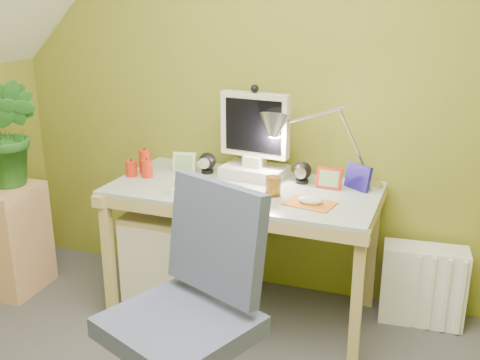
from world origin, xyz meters
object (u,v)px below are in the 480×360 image
(monitor, at_px, (255,131))
(side_ledge, at_px, (17,240))
(task_chair, at_px, (179,322))
(desk, at_px, (244,251))
(desk_lamp, at_px, (340,127))
(potted_plant, at_px, (9,133))
(radiator, at_px, (423,285))

(monitor, height_order, side_ledge, monitor)
(task_chair, bearing_deg, side_ledge, 175.56)
(monitor, relative_size, task_chair, 0.50)
(desk, xyz_separation_m, monitor, (0.00, 0.18, 0.62))
(desk_lamp, height_order, task_chair, desk_lamp)
(potted_plant, bearing_deg, desk_lamp, 10.22)
(monitor, bearing_deg, desk_lamp, 6.72)
(monitor, xyz_separation_m, side_ledge, (-1.34, -0.37, -0.67))
(monitor, distance_m, desk_lamp, 0.45)
(desk, bearing_deg, side_ledge, -170.01)
(radiator, bearing_deg, desk_lamp, -178.17)
(monitor, height_order, desk_lamp, desk_lamp)
(desk, height_order, side_ledge, desk)
(side_ledge, distance_m, potted_plant, 0.63)
(desk, relative_size, desk_lamp, 2.22)
(desk_lamp, height_order, side_ledge, desk_lamp)
(desk_lamp, distance_m, task_chair, 1.30)
(potted_plant, height_order, task_chair, potted_plant)
(monitor, height_order, task_chair, monitor)
(monitor, distance_m, radiator, 1.21)
(desk, relative_size, monitor, 2.71)
(monitor, relative_size, desk_lamp, 0.82)
(desk_lamp, distance_m, radiator, 0.96)
(desk, bearing_deg, task_chair, -84.19)
(desk_lamp, bearing_deg, potted_plant, -162.28)
(monitor, xyz_separation_m, radiator, (0.93, 0.05, -0.77))
(monitor, height_order, potted_plant, potted_plant)
(potted_plant, xyz_separation_m, radiator, (2.27, 0.37, -0.73))
(desk_lamp, height_order, potted_plant, desk_lamp)
(side_ledge, xyz_separation_m, radiator, (2.27, 0.42, -0.10))
(desk_lamp, bearing_deg, radiator, 13.46)
(side_ledge, bearing_deg, desk_lamp, 11.76)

